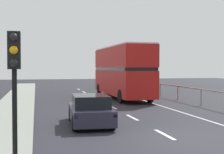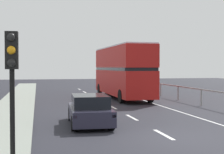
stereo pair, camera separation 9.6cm
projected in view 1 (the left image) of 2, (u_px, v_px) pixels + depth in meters
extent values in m
cube|color=#24242C|center=(169.00, 138.00, 12.55)|extent=(73.17, 120.00, 0.10)
cube|color=silver|center=(165.00, 134.00, 12.98)|extent=(0.16, 2.02, 0.01)
cube|color=silver|center=(132.00, 117.00, 17.34)|extent=(0.16, 2.02, 0.01)
cube|color=silver|center=(113.00, 107.00, 21.70)|extent=(0.16, 2.02, 0.01)
cube|color=silver|center=(100.00, 100.00, 26.07)|extent=(0.16, 2.02, 0.01)
cube|color=silver|center=(91.00, 96.00, 30.43)|extent=(0.16, 2.02, 0.01)
cube|color=silver|center=(84.00, 92.00, 34.79)|extent=(0.16, 2.02, 0.01)
cube|color=silver|center=(79.00, 89.00, 39.16)|extent=(0.16, 2.02, 0.01)
cube|color=silver|center=(163.00, 107.00, 22.06)|extent=(0.12, 46.00, 0.01)
cube|color=gray|center=(201.00, 89.00, 22.63)|extent=(0.08, 42.00, 0.08)
cylinder|color=gray|center=(201.00, 97.00, 22.65)|extent=(0.10, 0.10, 1.10)
cylinder|color=gray|center=(178.00, 93.00, 26.37)|extent=(0.10, 0.10, 1.10)
cylinder|color=gray|center=(160.00, 90.00, 30.09)|extent=(0.10, 0.10, 1.10)
cylinder|color=gray|center=(147.00, 87.00, 33.81)|extent=(0.10, 0.10, 1.10)
cylinder|color=gray|center=(136.00, 85.00, 37.53)|extent=(0.10, 0.10, 1.10)
cylinder|color=gray|center=(127.00, 84.00, 41.25)|extent=(0.10, 0.10, 1.10)
cube|color=#B01815|center=(122.00, 82.00, 28.16)|extent=(2.55, 11.06, 2.00)
cube|color=black|center=(122.00, 69.00, 28.12)|extent=(2.56, 10.62, 0.24)
cube|color=#B01815|center=(122.00, 58.00, 28.09)|extent=(2.55, 11.06, 1.64)
cube|color=silver|center=(122.00, 47.00, 28.07)|extent=(2.50, 10.84, 0.10)
cube|color=black|center=(107.00, 79.00, 33.49)|extent=(2.17, 0.07, 1.40)
cube|color=yellow|center=(107.00, 55.00, 33.42)|extent=(1.45, 0.06, 0.28)
cylinder|color=black|center=(99.00, 89.00, 31.92)|extent=(0.29, 1.00, 1.00)
cylinder|color=black|center=(122.00, 89.00, 32.44)|extent=(0.29, 1.00, 1.00)
cylinder|color=black|center=(121.00, 96.00, 24.12)|extent=(0.29, 1.00, 1.00)
cylinder|color=black|center=(150.00, 96.00, 24.64)|extent=(0.29, 1.00, 1.00)
cube|color=#252334|center=(90.00, 114.00, 15.17)|extent=(1.95, 4.22, 0.65)
cube|color=black|center=(91.00, 101.00, 14.95)|extent=(1.65, 2.35, 0.54)
cube|color=red|center=(76.00, 117.00, 13.03)|extent=(0.16, 0.07, 0.12)
cube|color=red|center=(115.00, 116.00, 13.30)|extent=(0.16, 0.07, 0.12)
cylinder|color=black|center=(71.00, 114.00, 16.39)|extent=(0.23, 0.65, 0.64)
cylinder|color=black|center=(103.00, 113.00, 16.67)|extent=(0.23, 0.65, 0.64)
cylinder|color=black|center=(75.00, 123.00, 13.69)|extent=(0.23, 0.65, 0.64)
cylinder|color=black|center=(113.00, 122.00, 13.97)|extent=(0.23, 0.65, 0.64)
cylinder|color=black|center=(15.00, 101.00, 8.02)|extent=(0.12, 0.12, 3.34)
cube|color=black|center=(14.00, 50.00, 7.98)|extent=(0.30, 0.30, 0.90)
sphere|color=black|center=(14.00, 37.00, 7.80)|extent=(0.20, 0.20, 0.20)
sphere|color=orange|center=(14.00, 50.00, 7.81)|extent=(0.20, 0.20, 0.20)
sphere|color=black|center=(14.00, 63.00, 7.82)|extent=(0.20, 0.20, 0.20)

